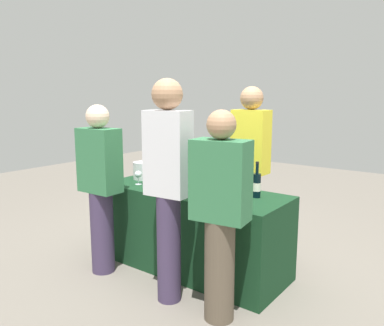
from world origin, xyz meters
TOP-DOWN VIEW (x-y plane):
  - ground_plane at (0.00, 0.00)m, footprint 12.00×12.00m
  - tasting_table at (0.00, 0.00)m, footprint 1.80×0.70m
  - wine_bottle_0 at (-0.51, 0.14)m, footprint 0.08×0.08m
  - wine_bottle_1 at (-0.34, 0.14)m, footprint 0.08×0.08m
  - wine_bottle_2 at (-0.13, 0.07)m, footprint 0.08×0.08m
  - wine_bottle_3 at (0.23, 0.11)m, footprint 0.07×0.07m
  - wine_bottle_4 at (0.47, 0.10)m, footprint 0.08×0.08m
  - wine_bottle_5 at (0.61, 0.11)m, footprint 0.07×0.07m
  - wine_glass_0 at (-0.55, -0.15)m, footprint 0.07×0.07m
  - wine_glass_1 at (-0.18, -0.09)m, footprint 0.07×0.07m
  - wine_glass_2 at (-0.10, -0.17)m, footprint 0.07×0.07m
  - ice_bucket at (-0.69, 0.07)m, footprint 0.21×0.21m
  - server_pouring at (0.25, 0.66)m, footprint 0.37×0.23m
  - guest_0 at (-0.62, -0.56)m, footprint 0.39×0.22m
  - guest_1 at (0.21, -0.59)m, footprint 0.36×0.24m
  - guest_2 at (0.68, -0.57)m, footprint 0.43×0.28m

SIDE VIEW (x-z plane):
  - ground_plane at x=0.00m, z-range 0.00..0.00m
  - tasting_table at x=0.00m, z-range 0.00..0.77m
  - guest_2 at x=0.68m, z-range 0.06..1.60m
  - guest_0 at x=-0.62m, z-range 0.06..1.62m
  - ice_bucket at x=-0.69m, z-range 0.77..0.95m
  - wine_glass_1 at x=-0.18m, z-range 0.80..0.93m
  - wine_glass_0 at x=-0.55m, z-range 0.80..0.93m
  - wine_glass_2 at x=-0.10m, z-range 0.80..0.95m
  - wine_bottle_5 at x=0.61m, z-range 0.72..1.03m
  - wine_bottle_0 at x=-0.51m, z-range 0.72..1.04m
  - wine_bottle_2 at x=-0.13m, z-range 0.72..1.04m
  - wine_bottle_3 at x=0.23m, z-range 0.72..1.05m
  - wine_bottle_1 at x=-0.34m, z-range 0.73..1.05m
  - wine_bottle_4 at x=0.47m, z-range 0.73..1.05m
  - server_pouring at x=0.25m, z-range 0.09..1.82m
  - guest_1 at x=0.21m, z-range 0.11..1.87m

